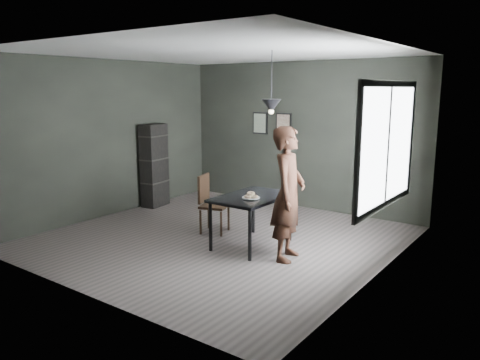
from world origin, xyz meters
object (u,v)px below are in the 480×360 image
Objects in this scene: cafe_table at (252,201)px; white_plate at (251,198)px; wood_chair at (210,200)px; woman at (288,194)px; shelf_unit at (154,165)px; pendant_lamp at (271,106)px.

cafe_table is 0.19m from white_plate.
white_plate is 0.24× the size of wood_chair.
woman reaches higher than shelf_unit.
woman is 3.77m from shelf_unit.
pendant_lamp is (3.17, -0.77, 1.24)m from shelf_unit.
cafe_table is 0.95m from wood_chair.
wood_chair is (-1.63, 0.32, -0.37)m from woman.
wood_chair is at bearing 64.03° from woman.
woman is 2.09× the size of pendant_lamp.
shelf_unit is (-3.00, 1.01, 0.05)m from white_plate.
cafe_table is at bearing -25.46° from shelf_unit.
wood_chair is at bearing -28.60° from shelf_unit.
woman is at bearing -24.83° from shelf_unit.
wood_chair is 0.58× the size of shelf_unit.
cafe_table is 1.28× the size of wood_chair.
shelf_unit is 1.87× the size of pendant_lamp.
white_plate is 1.33m from pendant_lamp.
white_plate is at bearing -60.19° from cafe_table.
wood_chair is 1.09× the size of pendant_lamp.
white_plate is 3.17m from shelf_unit.
wood_chair is (-1.01, 0.30, -0.22)m from white_plate.
shelf_unit is at bearing 161.35° from white_plate.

